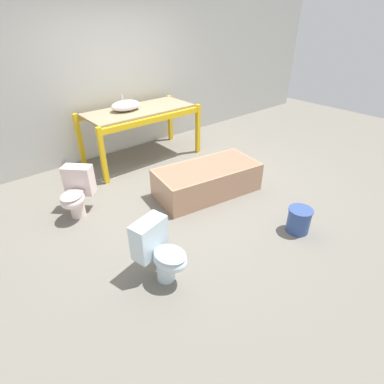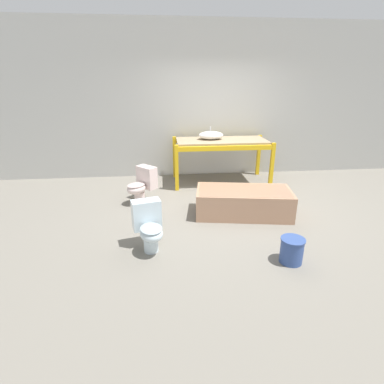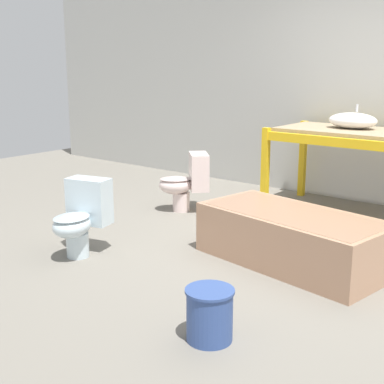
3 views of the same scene
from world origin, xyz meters
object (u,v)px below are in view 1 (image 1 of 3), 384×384
bucket_white (299,220)px  toilet_near (76,191)px  sink_basin (126,105)px  bathtub_main (207,178)px  toilet_far (160,250)px

bucket_white → toilet_near: bearing=131.9°
sink_basin → bathtub_main: bearing=-81.2°
toilet_near → bucket_white: 2.80m
toilet_near → bucket_white: toilet_near is taller
bathtub_main → toilet_far: bearing=-138.9°
toilet_far → bathtub_main: bearing=17.5°
toilet_far → bucket_white: toilet_far is taller
sink_basin → toilet_near: bearing=-143.4°
toilet_far → bucket_white: size_ratio=2.00×
sink_basin → bathtub_main: (0.27, -1.72, -0.74)m
toilet_near → toilet_far: same height
toilet_near → bucket_white: bearing=-2.4°
sink_basin → toilet_near: size_ratio=0.81×
bucket_white → bathtub_main: bearing=99.0°
bathtub_main → toilet_far: toilet_far is taller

